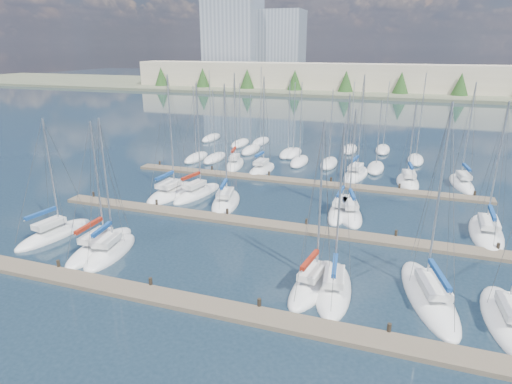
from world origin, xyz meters
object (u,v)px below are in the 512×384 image
(sailboat_d, at_px, (313,284))
(sailboat_k, at_px, (341,210))
(sailboat_l, at_px, (349,213))
(sailboat_o, at_px, (262,169))
(sailboat_f, at_px, (429,296))
(sailboat_g, at_px, (510,321))
(sailboat_b, at_px, (100,247))
(sailboat_m, at_px, (486,232))
(sailboat_h, at_px, (171,193))
(sailboat_e, at_px, (333,289))
(sailboat_n, at_px, (235,164))
(sailboat_r, at_px, (462,183))
(sailboat_a, at_px, (55,234))
(sailboat_j, at_px, (226,202))
(sailboat_p, at_px, (356,174))
(sailboat_c, at_px, (111,251))
(sailboat_q, at_px, (408,182))
(sailboat_i, at_px, (197,193))

(sailboat_d, xyz_separation_m, sailboat_k, (-0.20, 15.03, 0.00))
(sailboat_l, bearing_deg, sailboat_o, 121.84)
(sailboat_f, distance_m, sailboat_g, 4.79)
(sailboat_l, distance_m, sailboat_b, 23.64)
(sailboat_m, distance_m, sailboat_h, 32.39)
(sailboat_f, relative_size, sailboat_k, 1.10)
(sailboat_l, relative_size, sailboat_e, 0.91)
(sailboat_m, bearing_deg, sailboat_k, 176.53)
(sailboat_n, distance_m, sailboat_d, 32.81)
(sailboat_m, distance_m, sailboat_r, 15.02)
(sailboat_a, xyz_separation_m, sailboat_j, (11.33, 12.61, 0.00))
(sailboat_e, height_order, sailboat_k, sailboat_k)
(sailboat_p, relative_size, sailboat_b, 1.19)
(sailboat_f, bearing_deg, sailboat_n, 118.09)
(sailboat_b, xyz_separation_m, sailboat_c, (1.34, -0.43, 0.01))
(sailboat_c, bearing_deg, sailboat_l, 32.35)
(sailboat_q, bearing_deg, sailboat_o, 174.76)
(sailboat_q, bearing_deg, sailboat_b, -138.53)
(sailboat_q, distance_m, sailboat_c, 35.90)
(sailboat_d, height_order, sailboat_b, sailboat_d)
(sailboat_h, height_order, sailboat_i, sailboat_h)
(sailboat_d, bearing_deg, sailboat_a, -173.32)
(sailboat_e, relative_size, sailboat_o, 0.94)
(sailboat_l, xyz_separation_m, sailboat_h, (-20.10, -0.13, -0.00))
(sailboat_l, xyz_separation_m, sailboat_j, (-13.00, -0.92, 0.00))
(sailboat_n, height_order, sailboat_b, sailboat_n)
(sailboat_l, height_order, sailboat_k, sailboat_k)
(sailboat_i, bearing_deg, sailboat_a, -105.32)
(sailboat_o, bearing_deg, sailboat_b, -97.65)
(sailboat_e, height_order, sailboat_c, sailboat_e)
(sailboat_o, bearing_deg, sailboat_k, -39.35)
(sailboat_i, height_order, sailboat_g, sailboat_g)
(sailboat_l, height_order, sailboat_f, sailboat_f)
(sailboat_q, distance_m, sailboat_o, 18.79)
(sailboat_a, xyz_separation_m, sailboat_g, (35.90, -1.18, 0.00))
(sailboat_c, bearing_deg, sailboat_i, 81.03)
(sailboat_m, height_order, sailboat_f, sailboat_f)
(sailboat_e, relative_size, sailboat_b, 1.08)
(sailboat_i, bearing_deg, sailboat_l, 9.56)
(sailboat_m, xyz_separation_m, sailboat_a, (-36.62, -12.86, 0.01))
(sailboat_a, xyz_separation_m, sailboat_q, (29.85, 26.36, -0.00))
(sailboat_m, height_order, sailboat_k, sailboat_m)
(sailboat_k, bearing_deg, sailboat_c, -134.68)
(sailboat_i, xyz_separation_m, sailboat_q, (22.69, 12.23, -0.02))
(sailboat_q, height_order, sailboat_b, sailboat_b)
(sailboat_m, distance_m, sailboat_k, 13.27)
(sailboat_j, height_order, sailboat_k, sailboat_j)
(sailboat_p, bearing_deg, sailboat_e, -79.24)
(sailboat_o, bearing_deg, sailboat_e, -58.38)
(sailboat_l, bearing_deg, sailboat_n, 127.13)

